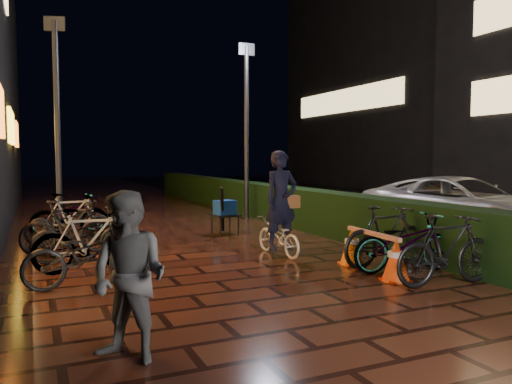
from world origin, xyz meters
name	(u,v)px	position (x,y,z in m)	size (l,w,h in m)	color
ground	(268,286)	(0.00, 0.00, 0.00)	(80.00, 80.00, 0.00)	#381911
asphalt_road	(464,216)	(9.00, 5.00, 0.00)	(11.00, 60.00, 0.01)	black
hedge	(253,199)	(3.30, 8.00, 0.50)	(0.70, 20.00, 1.00)	black
bystander_person	(129,277)	(-2.21, -1.80, 0.76)	(0.74, 0.58, 1.52)	#59595B
van	(462,205)	(6.28, 2.52, 0.67)	(2.21, 4.80, 1.33)	#A6A6AA
lamp_post_hedge	(246,123)	(2.66, 7.01, 2.75)	(0.48, 0.14, 5.01)	black
lamp_post_sf	(57,114)	(-2.36, 7.06, 2.86)	(0.49, 0.22, 5.19)	black
cyclist	(280,217)	(1.13, 1.87, 0.71)	(0.72, 1.38, 1.92)	silver
traffic_barrier	(372,252)	(1.87, 0.12, 0.32)	(0.48, 1.60, 0.65)	#ED430C
cart_assembly	(225,209)	(1.10, 4.64, 0.58)	(0.68, 0.71, 1.14)	black
parked_bikes_storefront	(75,228)	(-2.25, 3.67, 0.48)	(1.94, 6.08, 1.01)	black
parked_bikes_hedge	(410,243)	(2.33, -0.22, 0.49)	(1.81, 1.90, 1.01)	black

